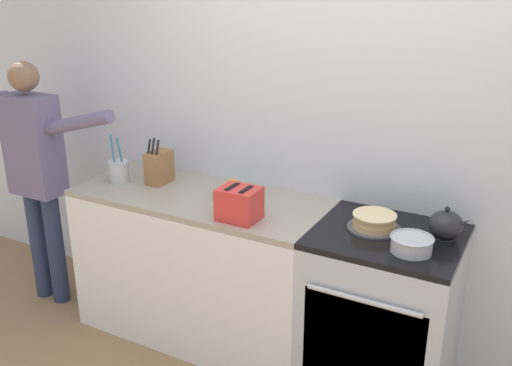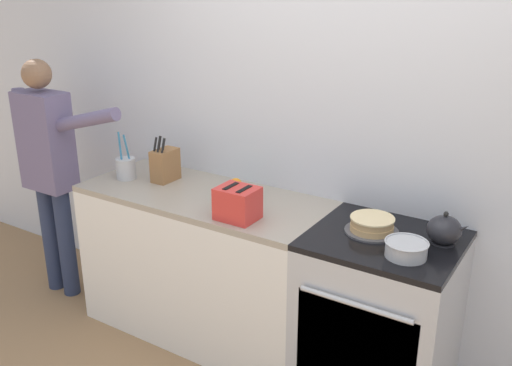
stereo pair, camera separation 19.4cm
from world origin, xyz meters
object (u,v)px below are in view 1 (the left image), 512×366
Objects in this scene: knife_block at (159,167)px; toaster at (239,204)px; stove_range at (381,314)px; person_baker at (37,165)px; mixing_bowl at (412,244)px; layer_cake at (374,222)px; tea_kettle at (446,225)px; utensil_crock at (119,171)px; fruit_bowl at (233,192)px.

toaster is at bearing -19.52° from knife_block.
stove_range is 2.28m from person_baker.
mixing_bowl is at bearing -6.81° from person_baker.
layer_cake reaches higher than mixing_bowl.
person_baker reaches higher than layer_cake.
utensil_crock reaches higher than tea_kettle.
tea_kettle is 0.68× the size of knife_block.
stove_range is 3.12× the size of knife_block.
knife_block is 0.25m from utensil_crock.
fruit_bowl is (0.52, -0.00, -0.07)m from knife_block.
utensil_crock is (-1.80, 0.09, 0.03)m from mixing_bowl.
person_baker is at bearing -175.76° from stove_range.
stove_range is at bearing -20.73° from layer_cake.
knife_block is 0.83m from person_baker.
stove_range is at bearing -2.52° from knife_block.
layer_cake is 2.15m from person_baker.
fruit_bowl is at bearing 177.93° from layer_cake.
knife_block reaches higher than fruit_bowl.
fruit_bowl is 0.31m from toaster.
person_baker is (-2.47, -0.26, -0.01)m from tea_kettle.
knife_block is (-1.67, -0.03, 0.03)m from tea_kettle.
layer_cake is 1.57m from utensil_crock.
layer_cake is (-0.08, 0.03, 0.49)m from stove_range.
tea_kettle is 0.25m from mixing_bowl.
fruit_bowl is at bearing 126.33° from toaster.
stove_range is 3.88× the size of fruit_bowl.
person_baker is at bearing -179.24° from mixing_bowl.
knife_block is at bearing -178.96° from tea_kettle.
person_baker is (-1.31, -0.22, 0.02)m from fruit_bowl.
tea_kettle is 1.67m from knife_block.
person_baker reaches higher than tea_kettle.
tea_kettle reaches higher than stove_range.
knife_block reaches higher than toaster.
stove_range is 1.03m from fruit_bowl.
tea_kettle is 1.00× the size of mixing_bowl.
mixing_bowl is 0.87m from toaster.
layer_cake is at bearing -2.38° from person_baker.
stove_range is 4.60× the size of mixing_bowl.
layer_cake is 0.28m from mixing_bowl.
stove_range is at bearing 137.70° from mixing_bowl.
fruit_bowl reaches higher than stove_range.
toaster is (0.93, -0.14, 0.02)m from utensil_crock.
tea_kettle is 0.89× the size of toaster.
layer_cake is 0.91× the size of knife_block.
stove_range is at bearing -3.34° from person_baker.
person_baker is at bearing -174.81° from layer_cake.
fruit_bowl is (-1.15, -0.03, -0.03)m from tea_kettle.
person_baker reaches higher than mixing_bowl.
tea_kettle is at bearing 1.04° from knife_block.
layer_cake is at bearing -169.14° from tea_kettle.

